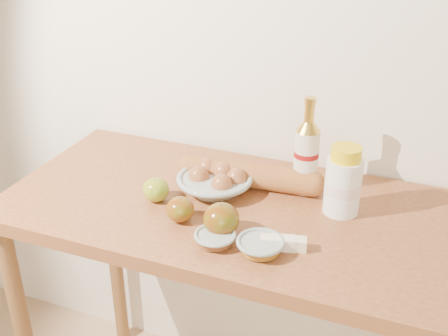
{
  "coord_description": "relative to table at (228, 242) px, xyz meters",
  "views": [
    {
      "loc": [
        0.46,
        -0.01,
        1.66
      ],
      "look_at": [
        0.0,
        1.15,
        1.02
      ],
      "focal_mm": 45.0,
      "sensor_mm": 36.0,
      "label": 1
    }
  ],
  "objects": [
    {
      "name": "back_wall",
      "position": [
        0.0,
        0.33,
        0.52
      ],
      "size": [
        3.5,
        0.02,
        2.6
      ],
      "primitive_type": "cube",
      "color": "white",
      "rests_on": "ground"
    },
    {
      "name": "table",
      "position": [
        0.0,
        0.0,
        0.0
      ],
      "size": [
        1.2,
        0.6,
        0.9
      ],
      "color": "#A25F34",
      "rests_on": "ground"
    },
    {
      "name": "bourbon_bottle",
      "position": [
        0.17,
        0.14,
        0.23
      ],
      "size": [
        0.07,
        0.07,
        0.27
      ],
      "rotation": [
        0.0,
        0.0,
        0.12
      ],
      "color": "beige",
      "rests_on": "table"
    },
    {
      "name": "cream_bottle",
      "position": [
        0.28,
        0.07,
        0.21
      ],
      "size": [
        0.1,
        0.1,
        0.18
      ],
      "rotation": [
        0.0,
        0.0,
        -0.1
      ],
      "color": "white",
      "rests_on": "table"
    },
    {
      "name": "egg_bowl",
      "position": [
        -0.06,
        0.05,
        0.15
      ],
      "size": [
        0.26,
        0.26,
        0.07
      ],
      "rotation": [
        0.0,
        0.0,
        -0.26
      ],
      "color": "#95A39D",
      "rests_on": "table"
    },
    {
      "name": "baguette",
      "position": [
        0.02,
        0.11,
        0.16
      ],
      "size": [
        0.42,
        0.1,
        0.07
      ],
      "rotation": [
        0.0,
        0.0,
        0.08
      ],
      "color": "#AD6C35",
      "rests_on": "table"
    },
    {
      "name": "apple_yellowgreen",
      "position": [
        -0.18,
        -0.05,
        0.16
      ],
      "size": [
        0.09,
        0.09,
        0.07
      ],
      "rotation": [
        0.0,
        0.0,
        0.32
      ],
      "color": "#A79421",
      "rests_on": "table"
    },
    {
      "name": "apple_redgreen_front",
      "position": [
        -0.08,
        -0.12,
        0.16
      ],
      "size": [
        0.08,
        0.08,
        0.07
      ],
      "rotation": [
        0.0,
        0.0,
        -0.14
      ],
      "color": "#971008",
      "rests_on": "table"
    },
    {
      "name": "apple_redgreen_right",
      "position": [
        0.04,
        -0.14,
        0.16
      ],
      "size": [
        0.1,
        0.1,
        0.08
      ],
      "rotation": [
        0.0,
        0.0,
        -0.19
      ],
      "color": "maroon",
      "rests_on": "table"
    },
    {
      "name": "sugar_bowl",
      "position": [
        0.04,
        -0.18,
        0.14
      ],
      "size": [
        0.13,
        0.13,
        0.03
      ],
      "rotation": [
        0.0,
        0.0,
        -0.34
      ],
      "color": "#94A29B",
      "rests_on": "table"
    },
    {
      "name": "syrup_bowl",
      "position": [
        0.15,
        -0.18,
        0.14
      ],
      "size": [
        0.12,
        0.12,
        0.03
      ],
      "rotation": [
        0.0,
        0.0,
        -0.08
      ],
      "color": "gray",
      "rests_on": "table"
    },
    {
      "name": "butter_stick",
      "position": [
        0.19,
        -0.14,
        0.14
      ],
      "size": [
        0.11,
        0.06,
        0.03
      ],
      "rotation": [
        0.0,
        0.0,
        0.25
      ],
      "color": "beige",
      "rests_on": "table"
    }
  ]
}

